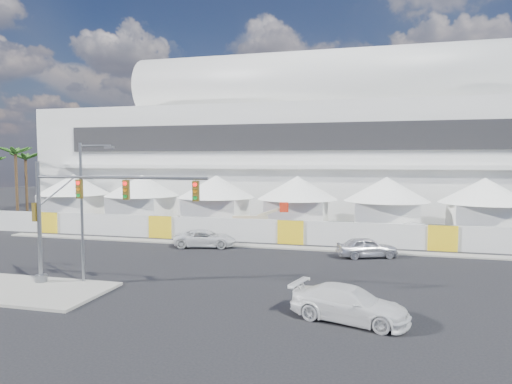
% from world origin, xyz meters
% --- Properties ---
extents(ground, '(160.00, 160.00, 0.00)m').
position_xyz_m(ground, '(0.00, 0.00, 0.00)').
color(ground, black).
rests_on(ground, ground).
extents(median_island, '(10.00, 5.00, 0.15)m').
position_xyz_m(median_island, '(-6.00, -3.00, 0.07)').
color(median_island, gray).
rests_on(median_island, ground).
extents(far_curb, '(80.00, 1.20, 0.12)m').
position_xyz_m(far_curb, '(20.00, 12.50, 0.06)').
color(far_curb, gray).
rests_on(far_curb, ground).
extents(stadium, '(80.00, 24.80, 21.98)m').
position_xyz_m(stadium, '(8.71, 41.50, 9.45)').
color(stadium, silver).
rests_on(stadium, ground).
extents(tent_row, '(53.40, 8.40, 5.40)m').
position_xyz_m(tent_row, '(0.50, 24.00, 3.15)').
color(tent_row, white).
rests_on(tent_row, ground).
extents(hoarding_fence, '(70.00, 0.25, 2.00)m').
position_xyz_m(hoarding_fence, '(6.00, 14.50, 1.00)').
color(hoarding_fence, silver).
rests_on(hoarding_fence, ground).
extents(palm_cluster, '(10.60, 10.60, 8.55)m').
position_xyz_m(palm_cluster, '(-33.46, 29.50, 6.88)').
color(palm_cluster, '#47331E').
rests_on(palm_cluster, ground).
extents(sedan_silver, '(3.17, 4.70, 1.48)m').
position_xyz_m(sedan_silver, '(12.33, 10.54, 0.74)').
color(sedan_silver, silver).
rests_on(sedan_silver, ground).
extents(pickup_curb, '(3.35, 5.38, 1.39)m').
position_xyz_m(pickup_curb, '(-0.54, 11.37, 0.69)').
color(pickup_curb, silver).
rests_on(pickup_curb, ground).
extents(pickup_near, '(3.44, 5.61, 1.52)m').
position_xyz_m(pickup_near, '(11.76, -3.19, 0.76)').
color(pickup_near, silver).
rests_on(pickup_near, ground).
extents(lot_car_a, '(2.45, 4.58, 1.43)m').
position_xyz_m(lot_car_a, '(16.69, 19.60, 0.72)').
color(lot_car_a, silver).
rests_on(lot_car_a, ground).
extents(traffic_mast, '(10.50, 0.67, 6.85)m').
position_xyz_m(traffic_mast, '(-3.25, -1.55, 4.05)').
color(traffic_mast, slate).
rests_on(traffic_mast, median_island).
extents(streetlight_median, '(2.19, 0.22, 7.91)m').
position_xyz_m(streetlight_median, '(-3.12, -0.80, 4.69)').
color(streetlight_median, slate).
rests_on(streetlight_median, median_island).
extents(boom_lift, '(6.37, 2.18, 3.14)m').
position_xyz_m(boom_lift, '(1.22, 17.20, 0.84)').
color(boom_lift, red).
rests_on(boom_lift, ground).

